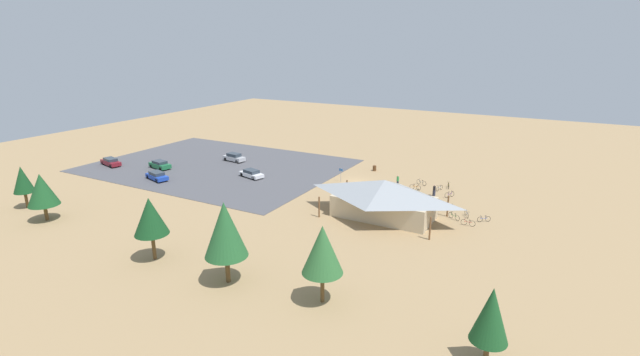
# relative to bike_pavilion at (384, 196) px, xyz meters

# --- Properties ---
(ground) EXTENTS (160.00, 160.00, 0.00)m
(ground) POSITION_rel_bike_pavilion_xyz_m (8.90, -11.66, -2.71)
(ground) COLOR #9E7F56
(ground) RESTS_ON ground
(parking_lot_asphalt) EXTENTS (42.32, 31.70, 0.05)m
(parking_lot_asphalt) POSITION_rel_bike_pavilion_xyz_m (34.51, -8.86, -2.68)
(parking_lot_asphalt) COLOR #4C4C51
(parking_lot_asphalt) RESTS_ON ground
(bike_pavilion) EXTENTS (14.35, 8.35, 4.83)m
(bike_pavilion) POSITION_rel_bike_pavilion_xyz_m (0.00, 0.00, 0.00)
(bike_pavilion) COLOR #C6B28E
(bike_pavilion) RESTS_ON ground
(trash_bin) EXTENTS (0.60, 0.60, 0.90)m
(trash_bin) POSITION_rel_bike_pavilion_xyz_m (9.02, -19.15, -2.26)
(trash_bin) COLOR brown
(trash_bin) RESTS_ON ground
(lot_sign) EXTENTS (0.56, 0.08, 2.20)m
(lot_sign) POSITION_rel_bike_pavilion_xyz_m (11.30, -10.84, -1.29)
(lot_sign) COLOR #99999E
(lot_sign) RESTS_ON ground
(pine_far_east) EXTENTS (3.92, 3.92, 7.75)m
(pine_far_east) POSITION_rel_bike_pavilion_xyz_m (6.61, 21.98, 2.46)
(pine_far_east) COLOR brown
(pine_far_east) RESTS_ON ground
(pine_midwest) EXTENTS (3.47, 3.47, 6.94)m
(pine_midwest) POSITION_rel_bike_pavilion_xyz_m (-2.56, 20.76, 2.12)
(pine_midwest) COLOR brown
(pine_midwest) RESTS_ON ground
(pine_center) EXTENTS (3.62, 3.62, 5.93)m
(pine_center) POSITION_rel_bike_pavilion_xyz_m (35.98, 21.03, 1.24)
(pine_center) COLOR brown
(pine_center) RESTS_ON ground
(pine_mideast) EXTENTS (3.39, 3.39, 6.55)m
(pine_mideast) POSITION_rel_bike_pavilion_xyz_m (16.10, 22.01, 1.92)
(pine_mideast) COLOR brown
(pine_mideast) RESTS_ON ground
(pine_far_west) EXTENTS (2.58, 2.58, 5.66)m
(pine_far_west) POSITION_rel_bike_pavilion_xyz_m (42.60, 19.63, 1.16)
(pine_far_west) COLOR brown
(pine_far_west) RESTS_ON ground
(pine_west) EXTENTS (2.57, 2.57, 5.82)m
(pine_west) POSITION_rel_bike_pavilion_xyz_m (-16.02, 22.16, 1.11)
(pine_west) COLOR brown
(pine_west) RESTS_ON ground
(bicycle_silver_near_sign) EXTENTS (0.61, 1.75, 0.83)m
(bicycle_silver_near_sign) POSITION_rel_bike_pavilion_xyz_m (-3.47, -13.82, -2.33)
(bicycle_silver_near_sign) COLOR black
(bicycle_silver_near_sign) RESTS_ON ground
(bicycle_red_yard_right) EXTENTS (1.70, 0.48, 0.87)m
(bicycle_red_yard_right) POSITION_rel_bike_pavilion_xyz_m (-9.94, -2.14, -2.32)
(bicycle_red_yard_right) COLOR black
(bicycle_red_yard_right) RESTS_ON ground
(bicycle_white_yard_center) EXTENTS (1.67, 0.68, 0.83)m
(bicycle_white_yard_center) POSITION_rel_bike_pavilion_xyz_m (-0.32, -15.25, -2.33)
(bicycle_white_yard_center) COLOR black
(bicycle_white_yard_center) RESTS_ON ground
(bicycle_black_yard_left) EXTENTS (1.63, 0.82, 0.86)m
(bicycle_black_yard_left) POSITION_rel_bike_pavilion_xyz_m (-6.74, -6.23, -2.31)
(bicycle_black_yard_left) COLOR black
(bicycle_black_yard_left) RESTS_ON ground
(bicycle_orange_mid_cluster) EXTENTS (1.70, 0.48, 0.84)m
(bicycle_orange_mid_cluster) POSITION_rel_bike_pavilion_xyz_m (-0.19, -12.54, -2.33)
(bicycle_orange_mid_cluster) COLOR black
(bicycle_orange_mid_cluster) RESTS_ON ground
(bicycle_blue_by_bin) EXTENTS (1.41, 1.05, 0.80)m
(bicycle_blue_by_bin) POSITION_rel_bike_pavilion_xyz_m (-11.39, -4.36, -2.34)
(bicycle_blue_by_bin) COLOR black
(bicycle_blue_by_bin) RESTS_ON ground
(bicycle_purple_lone_west) EXTENTS (0.99, 1.51, 0.88)m
(bicycle_purple_lone_west) POSITION_rel_bike_pavilion_xyz_m (-5.49, -11.50, -2.31)
(bicycle_purple_lone_west) COLOR black
(bicycle_purple_lone_west) RESTS_ON ground
(bicycle_green_front_row) EXTENTS (1.58, 1.00, 0.88)m
(bicycle_green_front_row) POSITION_rel_bike_pavilion_xyz_m (-7.99, -3.38, -2.31)
(bicycle_green_front_row) COLOR black
(bicycle_green_front_row) RESTS_ON ground
(bicycle_yellow_edge_north) EXTENTS (0.63, 1.66, 0.82)m
(bicycle_yellow_edge_north) POSITION_rel_bike_pavilion_xyz_m (-4.34, -15.69, -2.33)
(bicycle_yellow_edge_north) COLOR black
(bicycle_yellow_edge_north) RESTS_ON ground
(bicycle_teal_trailside) EXTENTS (0.48, 1.81, 0.86)m
(bicycle_teal_trailside) POSITION_rel_bike_pavilion_xyz_m (-1.15, -10.10, -2.32)
(bicycle_teal_trailside) COLOR black
(bicycle_teal_trailside) RESTS_ON ground
(bicycle_silver_lone_east) EXTENTS (0.82, 1.65, 0.84)m
(bicycle_silver_lone_east) POSITION_rel_bike_pavilion_xyz_m (-9.18, -5.03, -2.32)
(bicycle_silver_lone_east) COLOR black
(bicycle_silver_lone_east) RESTS_ON ground
(car_maroon_by_curb) EXTENTS (4.96, 2.75, 1.35)m
(car_maroon_by_curb) POSITION_rel_bike_pavilion_xyz_m (51.16, 0.32, -1.98)
(car_maroon_by_curb) COLOR maroon
(car_maroon_by_curb) RESTS_ON parking_lot_asphalt
(car_green_front_row) EXTENTS (4.54, 2.57, 1.38)m
(car_green_front_row) POSITION_rel_bike_pavilion_xyz_m (42.00, -2.47, -1.96)
(car_green_front_row) COLOR #1E6B3D
(car_green_front_row) RESTS_ON parking_lot_asphalt
(car_blue_inner_stall) EXTENTS (4.72, 2.92, 1.33)m
(car_blue_inner_stall) POSITION_rel_bike_pavilion_xyz_m (37.22, 2.53, -1.99)
(car_blue_inner_stall) COLOR #1E42B2
(car_blue_inner_stall) RESTS_ON parking_lot_asphalt
(car_silver_end_stall) EXTENTS (4.45, 2.20, 1.49)m
(car_silver_end_stall) POSITION_rel_bike_pavilion_xyz_m (33.95, -12.55, -1.92)
(car_silver_end_stall) COLOR #BCBCC1
(car_silver_end_stall) RESTS_ON parking_lot_asphalt
(car_white_second_row) EXTENTS (4.64, 2.86, 1.27)m
(car_white_second_row) POSITION_rel_bike_pavilion_xyz_m (24.91, -5.79, -2.02)
(car_white_second_row) COLOR white
(car_white_second_row) RESTS_ON parking_lot_asphalt
(visitor_by_pavilion) EXTENTS (0.38, 0.40, 1.77)m
(visitor_by_pavilion) POSITION_rel_bike_pavilion_xyz_m (2.63, -12.74, -1.77)
(visitor_by_pavilion) COLOR #2D3347
(visitor_by_pavilion) RESTS_ON ground
(visitor_near_lot) EXTENTS (0.39, 0.36, 1.68)m
(visitor_near_lot) POSITION_rel_bike_pavilion_xyz_m (-3.41, -11.04, -1.83)
(visitor_near_lot) COLOR #2D3347
(visitor_near_lot) RESTS_ON ground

